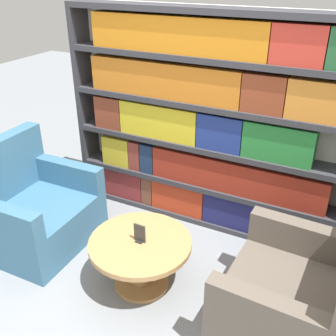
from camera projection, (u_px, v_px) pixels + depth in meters
ground_plane at (134, 305)px, 2.91m from camera, size 14.00×14.00×0.00m
bookshelf at (205, 125)px, 3.48m from camera, size 2.60×0.30×1.95m
armchair_left at (33, 211)px, 3.47m from camera, size 0.84×0.94×0.93m
armchair_right at (297, 300)px, 2.55m from camera, size 0.86×0.95×0.93m
coffee_table at (141, 254)px, 2.96m from camera, size 0.77×0.77×0.42m
table_sign at (140, 234)px, 2.87m from camera, size 0.09×0.06×0.15m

